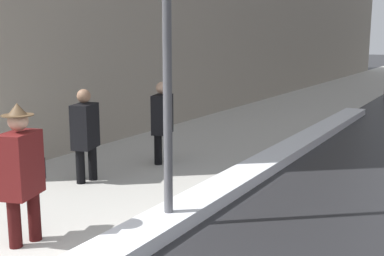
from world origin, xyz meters
name	(u,v)px	position (x,y,z in m)	size (l,w,h in m)	color
sidewalk_slab	(303,106)	(-2.00, 15.00, 0.01)	(4.00, 80.00, 0.01)	#B2AFA8
snow_bank_curb	(274,158)	(0.19, 6.33, 0.10)	(0.62, 15.23, 0.19)	white
pedestrian_in_fedora	(22,169)	(-1.03, 1.01, 0.96)	(0.47, 0.78, 1.77)	#340C0C
pedestrian_with_shoulder_bag	(85,131)	(-2.20, 3.38, 0.92)	(0.47, 0.78, 1.66)	black
pedestrian_in_glasses	(162,119)	(-1.76, 5.13, 0.93)	(0.47, 0.61, 1.68)	black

